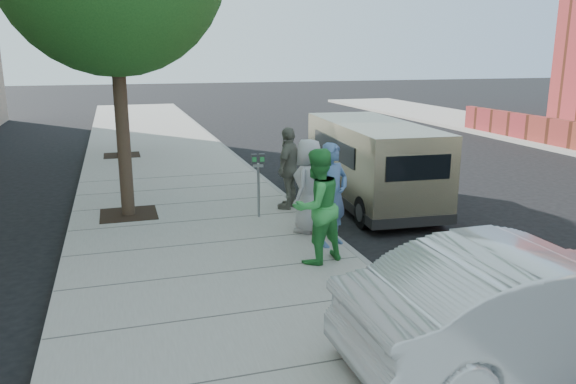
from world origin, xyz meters
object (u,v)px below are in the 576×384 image
object	(u,v)px
sedan	(536,307)
van	(370,161)
tree_far	(113,11)
person_officer	(333,195)
person_green_shirt	(317,206)
person_gray_shirt	(309,186)
person_striped_polo	(289,168)
parking_meter	(258,172)

from	to	relation	value
sedan	van	bearing A→B (deg)	-10.58
tree_far	person_officer	distance (m)	11.92
tree_far	van	size ratio (longest dim) A/B	1.19
sedan	person_officer	world-z (taller)	person_officer
person_green_shirt	person_gray_shirt	distance (m)	1.67
van	person_officer	distance (m)	3.58
sedan	person_officer	distance (m)	4.38
person_green_shirt	person_striped_polo	size ratio (longest dim) A/B	1.05
parking_meter	person_officer	xyz separation A→B (m)	(0.83, -2.15, -0.05)
person_striped_polo	person_officer	bearing A→B (deg)	38.67
tree_far	sedan	xyz separation A→B (m)	(4.25, -15.05, -4.13)
parking_meter	van	bearing A→B (deg)	21.36
tree_far	person_green_shirt	world-z (taller)	tree_far
van	person_gray_shirt	size ratio (longest dim) A/B	2.99
person_green_shirt	person_gray_shirt	xyz separation A→B (m)	(0.43, 1.61, -0.05)
parking_meter	person_green_shirt	xyz separation A→B (m)	(0.27, -2.87, -0.03)
tree_far	van	distance (m)	10.37
parking_meter	sedan	distance (m)	6.66
parking_meter	tree_far	bearing A→B (deg)	114.04
van	person_green_shirt	world-z (taller)	person_green_shirt
parking_meter	van	size ratio (longest dim) A/B	0.25
van	person_gray_shirt	xyz separation A→B (m)	(-2.24, -2.00, 0.01)
van	person_green_shirt	bearing A→B (deg)	-122.35
person_officer	person_striped_polo	xyz separation A→B (m)	(0.00, 2.64, -0.02)
person_officer	person_striped_polo	size ratio (longest dim) A/B	1.02
person_striped_polo	van	bearing A→B (deg)	135.48
van	person_officer	bearing A→B (deg)	-121.89
person_officer	person_green_shirt	xyz separation A→B (m)	(-0.57, -0.72, 0.02)
parking_meter	van	distance (m)	3.03
tree_far	person_green_shirt	bearing A→B (deg)	-75.87
van	sedan	size ratio (longest dim) A/B	1.20
sedan	person_striped_polo	distance (m)	6.99
person_gray_shirt	person_striped_polo	distance (m)	1.76
person_gray_shirt	person_striped_polo	xyz separation A→B (m)	(0.14, 1.75, 0.01)
sedan	person_gray_shirt	xyz separation A→B (m)	(-0.94, 5.19, 0.31)
person_green_shirt	person_gray_shirt	world-z (taller)	person_green_shirt
person_green_shirt	person_striped_polo	bearing A→B (deg)	-120.38
sedan	person_green_shirt	size ratio (longest dim) A/B	2.38
van	person_green_shirt	size ratio (longest dim) A/B	2.84
tree_far	parking_meter	xyz separation A→B (m)	(2.62, -8.61, -3.75)
person_officer	person_gray_shirt	distance (m)	0.90
person_striped_polo	tree_far	bearing A→B (deg)	-118.28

